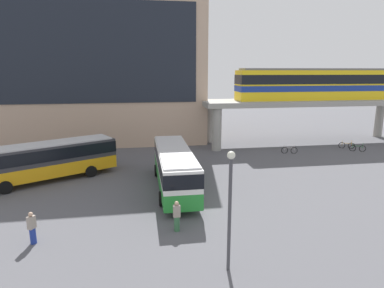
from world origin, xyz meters
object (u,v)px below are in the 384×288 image
(bus_secondary, at_px, (48,157))
(pedestrian_near_building, at_px, (32,229))
(bicycle_green, at_px, (358,148))
(pedestrian_at_kerb, at_px, (177,217))
(bicycle_silver, at_px, (289,150))
(station_building, at_px, (89,63))
(train, at_px, (322,84))
(bicycle_orange, at_px, (347,145))
(bus_main, at_px, (174,164))

(bus_secondary, height_order, pedestrian_near_building, bus_secondary)
(bicycle_green, bearing_deg, bus_secondary, -170.98)
(pedestrian_at_kerb, bearing_deg, bicycle_silver, 47.91)
(station_building, distance_m, train, 30.28)
(pedestrian_at_kerb, bearing_deg, bicycle_green, 34.75)
(bus_secondary, distance_m, pedestrian_at_kerb, 14.34)
(bicycle_orange, bearing_deg, train, 112.57)
(pedestrian_at_kerb, bearing_deg, pedestrian_near_building, -178.75)
(pedestrian_near_building, bearing_deg, station_building, 91.15)
(bus_secondary, height_order, bicycle_green, bus_secondary)
(bicycle_orange, relative_size, bicycle_silver, 0.95)
(bus_secondary, height_order, bicycle_orange, bus_secondary)
(station_building, relative_size, bus_secondary, 2.68)
(station_building, height_order, bus_secondary, station_building)
(bicycle_green, distance_m, pedestrian_near_building, 34.39)
(bus_main, bearing_deg, bicycle_orange, 25.59)
(train, bearing_deg, bicycle_orange, -67.43)
(bus_main, distance_m, bus_secondary, 10.84)
(bus_secondary, bearing_deg, train, 18.97)
(bicycle_orange, distance_m, pedestrian_near_building, 34.83)
(station_building, xyz_separation_m, bicycle_green, (31.06, -13.13, -9.68))
(train, bearing_deg, bus_main, -144.91)
(bus_secondary, distance_m, bicycle_green, 32.72)
(station_building, distance_m, bicycle_orange, 34.22)
(pedestrian_at_kerb, bearing_deg, station_building, 106.09)
(station_building, distance_m, pedestrian_at_kerb, 31.44)
(bus_secondary, bearing_deg, pedestrian_at_kerb, -48.08)
(train, relative_size, pedestrian_near_building, 12.18)
(pedestrian_at_kerb, distance_m, pedestrian_near_building, 7.75)
(station_building, height_order, bicycle_orange, station_building)
(pedestrian_at_kerb, bearing_deg, bus_secondary, 131.92)
(bicycle_silver, distance_m, pedestrian_at_kerb, 21.71)
(bus_main, xyz_separation_m, bicycle_green, (22.11, 8.88, -1.63))
(bus_main, relative_size, bicycle_orange, 6.59)
(bicycle_orange, bearing_deg, bus_secondary, -168.21)
(pedestrian_near_building, bearing_deg, bus_main, 40.12)
(bicycle_orange, distance_m, pedestrian_at_kerb, 28.29)
(station_building, xyz_separation_m, pedestrian_at_kerb, (8.33, -28.89, -9.17))
(bicycle_green, relative_size, bicycle_silver, 0.96)
(bus_secondary, relative_size, pedestrian_near_building, 6.06)
(station_building, relative_size, train, 1.34)
(bicycle_green, bearing_deg, pedestrian_near_building, -152.40)
(bicycle_orange, relative_size, bicycle_green, 1.00)
(station_building, distance_m, bicycle_silver, 27.94)
(station_building, relative_size, bus_main, 2.65)
(bus_main, bearing_deg, train, 35.09)
(bicycle_green, relative_size, pedestrian_at_kerb, 0.92)
(bus_main, distance_m, bicycle_silver, 16.79)
(station_building, relative_size, pedestrian_near_building, 16.27)
(train, xyz_separation_m, bus_main, (-20.20, -14.19, -5.49))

